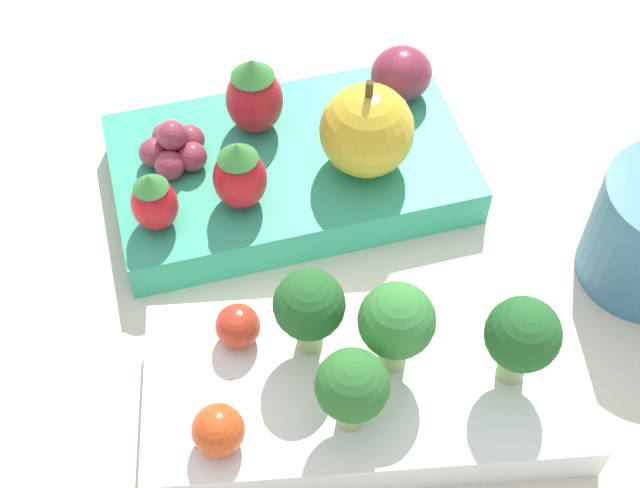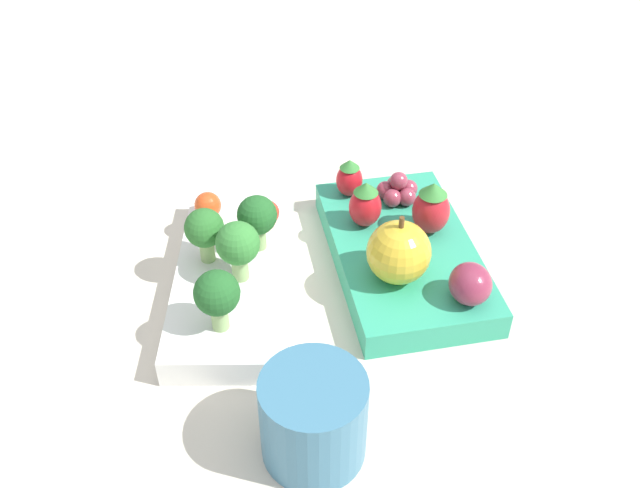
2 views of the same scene
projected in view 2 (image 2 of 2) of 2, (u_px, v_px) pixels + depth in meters
ground_plane at (315, 282)px, 0.64m from camera, size 4.00×4.00×0.00m
bento_box_savoury at (235, 274)px, 0.63m from camera, size 0.23×0.12×0.03m
bento_box_fruit at (403, 254)px, 0.65m from camera, size 0.22×0.14×0.03m
broccoli_floret_0 at (257, 217)px, 0.62m from camera, size 0.04×0.04×0.05m
broccoli_floret_1 at (238, 245)px, 0.59m from camera, size 0.04×0.04×0.06m
broccoli_floret_2 at (205, 230)px, 0.60m from camera, size 0.03×0.03×0.05m
broccoli_floret_3 at (217, 295)px, 0.54m from camera, size 0.04×0.04×0.06m
cherry_tomato_0 at (208, 205)px, 0.67m from camera, size 0.03×0.03×0.03m
cherry_tomato_1 at (267, 212)px, 0.66m from camera, size 0.02×0.02×0.02m
apple at (399, 252)px, 0.59m from camera, size 0.05×0.05×0.06m
strawberry_0 at (431, 208)px, 0.64m from camera, size 0.03×0.03×0.05m
strawberry_1 at (349, 178)px, 0.69m from camera, size 0.03×0.03×0.04m
strawberry_2 at (365, 204)px, 0.65m from camera, size 0.03×0.03×0.05m
plum at (470, 284)px, 0.58m from camera, size 0.04×0.03×0.03m
grape_cluster at (398, 190)px, 0.69m from camera, size 0.04×0.04×0.03m
drinking_cup at (313, 418)px, 0.49m from camera, size 0.07×0.07×0.07m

